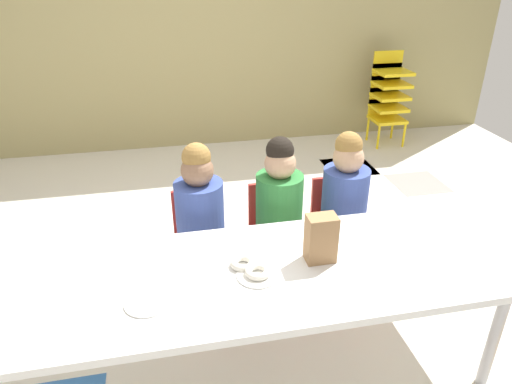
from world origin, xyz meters
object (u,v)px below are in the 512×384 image
at_px(seated_child_middle_seat, 279,201).
at_px(paper_bag_brown, 321,238).
at_px(craft_table, 252,279).
at_px(donut_powdered_on_plate, 258,272).
at_px(seated_child_near_camera, 199,208).
at_px(seated_child_far_right, 344,194).
at_px(donut_powdered_loose, 243,263).
at_px(paper_plate_center_table, 147,302).
at_px(paper_plate_near_edge, 258,275).
at_px(kid_chair_yellow_stack, 389,94).

height_order(seated_child_middle_seat, paper_bag_brown, seated_child_middle_seat).
bearing_deg(seated_child_middle_seat, craft_table, -114.36).
relative_size(paper_bag_brown, donut_powdered_on_plate, 2.02).
height_order(seated_child_near_camera, seated_child_far_right, same).
xyz_separation_m(seated_child_middle_seat, seated_child_far_right, (0.38, 0.00, 0.00)).
relative_size(craft_table, donut_powdered_loose, 19.21).
bearing_deg(seated_child_near_camera, seated_child_middle_seat, 0.00).
bearing_deg(donut_powdered_on_plate, paper_plate_center_table, -170.14).
xyz_separation_m(craft_table, seated_child_near_camera, (-0.16, 0.60, 0.04)).
xyz_separation_m(seated_child_middle_seat, paper_plate_near_edge, (-0.26, -0.64, 0.00)).
height_order(craft_table, kid_chair_yellow_stack, kid_chair_yellow_stack).
xyz_separation_m(paper_plate_center_table, donut_powdered_on_plate, (0.46, 0.08, 0.02)).
height_order(paper_bag_brown, donut_powdered_loose, paper_bag_brown).
bearing_deg(paper_bag_brown, kid_chair_yellow_stack, 58.40).
bearing_deg(seated_child_near_camera, paper_bag_brown, -50.58).
relative_size(paper_plate_center_table, donut_powdered_loose, 1.58).
bearing_deg(seated_child_near_camera, paper_plate_near_edge, -74.14).
bearing_deg(seated_child_far_right, paper_plate_center_table, -146.64).
height_order(seated_child_middle_seat, donut_powdered_loose, seated_child_middle_seat).
bearing_deg(seated_child_near_camera, kid_chair_yellow_stack, 44.48).
bearing_deg(donut_powdered_on_plate, seated_child_far_right, 45.14).
bearing_deg(donut_powdered_on_plate, paper_bag_brown, 12.00).
relative_size(paper_bag_brown, paper_plate_center_table, 1.22).
bearing_deg(donut_powdered_loose, kid_chair_yellow_stack, 53.12).
height_order(kid_chair_yellow_stack, paper_plate_center_table, kid_chair_yellow_stack).
distance_m(seated_child_near_camera, donut_powdered_on_plate, 0.67).
distance_m(paper_plate_near_edge, paper_plate_center_table, 0.46).
distance_m(seated_child_near_camera, donut_powdered_loose, 0.57).
height_order(kid_chair_yellow_stack, donut_powdered_on_plate, kid_chair_yellow_stack).
distance_m(craft_table, seated_child_middle_seat, 0.66).
height_order(seated_child_near_camera, paper_plate_near_edge, seated_child_near_camera).
xyz_separation_m(paper_bag_brown, paper_plate_center_table, (-0.75, -0.14, -0.11)).
bearing_deg(donut_powdered_on_plate, kid_chair_yellow_stack, 54.64).
height_order(paper_plate_near_edge, donut_powdered_loose, donut_powdered_loose).
relative_size(seated_child_middle_seat, donut_powdered_loose, 8.05).
relative_size(seated_child_far_right, paper_bag_brown, 4.17).
relative_size(craft_table, seated_child_near_camera, 2.39).
xyz_separation_m(craft_table, paper_plate_near_edge, (0.02, -0.04, 0.04)).
bearing_deg(craft_table, donut_powdered_on_plate, -64.19).
bearing_deg(craft_table, paper_plate_near_edge, -64.19).
distance_m(seated_child_near_camera, paper_bag_brown, 0.76).
xyz_separation_m(craft_table, donut_powdered_on_plate, (0.02, -0.04, 0.06)).
xyz_separation_m(donut_powdered_on_plate, donut_powdered_loose, (-0.05, 0.08, -0.01)).
relative_size(craft_table, paper_bag_brown, 9.95).
bearing_deg(seated_child_middle_seat, donut_powdered_on_plate, -111.71).
bearing_deg(paper_bag_brown, seated_child_near_camera, 129.42).
bearing_deg(paper_plate_near_edge, seated_child_near_camera, 105.86).
relative_size(seated_child_near_camera, seated_child_middle_seat, 1.00).
height_order(seated_child_far_right, donut_powdered_loose, seated_child_far_right).
distance_m(kid_chair_yellow_stack, paper_plate_center_table, 3.66).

